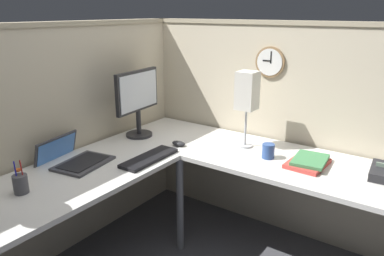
% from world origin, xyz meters
% --- Properties ---
extents(cubicle_wall_back, '(2.57, 0.12, 1.58)m').
position_xyz_m(cubicle_wall_back, '(-0.36, 0.87, 0.79)').
color(cubicle_wall_back, beige).
rests_on(cubicle_wall_back, ground).
extents(cubicle_wall_right, '(0.12, 2.37, 1.58)m').
position_xyz_m(cubicle_wall_right, '(0.87, -0.27, 0.79)').
color(cubicle_wall_right, beige).
rests_on(cubicle_wall_right, ground).
extents(desk, '(2.35, 2.15, 0.73)m').
position_xyz_m(desk, '(-0.15, -0.05, 0.63)').
color(desk, silver).
rests_on(desk, ground).
extents(monitor, '(0.46, 0.20, 0.50)m').
position_xyz_m(monitor, '(0.29, 0.64, 1.02)').
color(monitor, '#232326').
rests_on(monitor, desk).
extents(laptop, '(0.40, 0.43, 0.22)m').
position_xyz_m(laptop, '(-0.34, 0.64, 0.75)').
color(laptop, '#38383D').
rests_on(laptop, desk).
extents(keyboard, '(0.43, 0.15, 0.02)m').
position_xyz_m(keyboard, '(-0.03, 0.26, 0.74)').
color(keyboard, black).
rests_on(keyboard, desk).
extents(computer_mouse, '(0.06, 0.10, 0.03)m').
position_xyz_m(computer_mouse, '(0.28, 0.26, 0.75)').
color(computer_mouse, '#232326').
rests_on(computer_mouse, desk).
extents(pen_cup, '(0.08, 0.08, 0.18)m').
position_xyz_m(pen_cup, '(-0.76, 0.51, 0.78)').
color(pen_cup, '#4C4C51').
rests_on(pen_cup, desk).
extents(book_stack, '(0.30, 0.23, 0.04)m').
position_xyz_m(book_stack, '(0.47, -0.61, 0.75)').
color(book_stack, '#BF3F38').
rests_on(book_stack, desk).
extents(desk_lamp_paper, '(0.13, 0.13, 0.53)m').
position_xyz_m(desk_lamp_paper, '(0.54, -0.13, 1.11)').
color(desk_lamp_paper, '#B7BABF').
rests_on(desk_lamp_paper, desk).
extents(coffee_mug, '(0.08, 0.08, 0.10)m').
position_xyz_m(coffee_mug, '(0.43, -0.35, 0.78)').
color(coffee_mug, '#2D4C8C').
rests_on(coffee_mug, desk).
extents(wall_clock, '(0.04, 0.22, 0.22)m').
position_xyz_m(wall_clock, '(0.82, -0.16, 1.29)').
color(wall_clock, olive).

